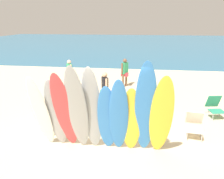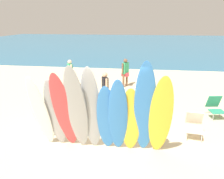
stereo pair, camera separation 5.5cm
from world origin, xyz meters
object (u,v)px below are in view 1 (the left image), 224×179
(surfboard_yellow_7, at_px, (131,121))
(beachgoer_photographing, at_px, (105,88))
(surfboard_white_0, at_px, (41,113))
(beachgoer_near_rack, at_px, (125,71))
(surfboard_rack, at_px, (103,124))
(surfboard_grey_3, at_px, (77,110))
(beachgoer_strolling, at_px, (70,72))
(surfboard_grey_4, at_px, (92,111))
(beach_chair_blue, at_px, (194,123))
(beach_chair_red, at_px, (215,106))
(surfboard_red_2, at_px, (64,112))
(surfboard_yellow_9, at_px, (161,117))
(surfboard_blue_5, at_px, (107,119))
(surfboard_grey_1, at_px, (56,114))
(surfboard_blue_8, at_px, (145,110))
(surfboard_blue_6, at_px, (119,117))

(surfboard_yellow_7, xyz_separation_m, beachgoer_photographing, (-1.26, 3.35, -0.12))
(surfboard_white_0, height_order, beachgoer_near_rack, surfboard_white_0)
(surfboard_rack, relative_size, surfboard_white_0, 1.49)
(surfboard_rack, relative_size, surfboard_grey_3, 1.30)
(beachgoer_strolling, bearing_deg, beachgoer_near_rack, -109.07)
(surfboard_grey_4, xyz_separation_m, beach_chair_blue, (2.88, 1.40, -0.82))
(beachgoer_photographing, bearing_deg, surfboard_rack, 164.63)
(surfboard_yellow_7, height_order, beach_chair_red, surfboard_yellow_7)
(surfboard_red_2, distance_m, surfboard_yellow_9, 2.48)
(surfboard_grey_3, distance_m, beach_chair_red, 5.40)
(beachgoer_near_rack, bearing_deg, surfboard_rack, 29.90)
(surfboard_rack, bearing_deg, surfboard_yellow_9, -22.97)
(surfboard_grey_3, bearing_deg, surfboard_yellow_7, 7.48)
(surfboard_grey_3, xyz_separation_m, beachgoer_near_rack, (0.62, 6.85, -0.39))
(surfboard_yellow_9, bearing_deg, surfboard_blue_5, 174.31)
(beach_chair_red, relative_size, beach_chair_blue, 1.02)
(surfboard_rack, xyz_separation_m, surfboard_blue_5, (0.22, -0.63, 0.43))
(surfboard_grey_4, relative_size, beach_chair_red, 3.17)
(surfboard_grey_1, bearing_deg, beachgoer_near_rack, 78.54)
(surfboard_grey_4, distance_m, beach_chair_red, 5.05)
(surfboard_red_2, relative_size, surfboard_yellow_7, 1.24)
(beach_chair_red, bearing_deg, surfboard_blue_8, -140.20)
(surfboard_blue_6, bearing_deg, beachgoer_strolling, 113.63)
(surfboard_blue_6, bearing_deg, surfboard_grey_3, -179.44)
(surfboard_yellow_7, xyz_separation_m, surfboard_blue_8, (0.35, -0.13, 0.36))
(surfboard_rack, bearing_deg, beachgoer_photographing, 98.58)
(surfboard_grey_4, bearing_deg, surfboard_blue_5, 3.39)
(surfboard_rack, xyz_separation_m, beachgoer_near_rack, (0.09, 6.07, 0.30))
(surfboard_yellow_7, bearing_deg, surfboard_grey_4, -176.78)
(surfboard_grey_3, relative_size, beachgoer_near_rack, 1.77)
(beachgoer_near_rack, relative_size, beachgoer_photographing, 1.02)
(surfboard_blue_8, bearing_deg, beachgoer_photographing, 114.70)
(surfboard_rack, bearing_deg, beachgoer_near_rack, 89.14)
(surfboard_blue_5, relative_size, beachgoer_photographing, 1.42)
(surfboard_grey_3, bearing_deg, surfboard_red_2, 171.00)
(surfboard_white_0, bearing_deg, surfboard_red_2, 2.01)
(surfboard_white_0, height_order, surfboard_yellow_9, surfboard_yellow_9)
(surfboard_grey_3, relative_size, surfboard_blue_6, 1.16)
(surfboard_white_0, height_order, surfboard_blue_5, surfboard_white_0)
(beachgoer_near_rack, xyz_separation_m, beachgoer_strolling, (-2.79, -0.78, 0.00))
(beachgoer_strolling, relative_size, beach_chair_blue, 1.90)
(beachgoer_photographing, distance_m, beach_chair_red, 4.21)
(surfboard_blue_8, bearing_deg, surfboard_red_2, -179.62)
(surfboard_yellow_7, bearing_deg, surfboard_red_2, -176.98)
(surfboard_red_2, distance_m, surfboard_grey_3, 0.38)
(surfboard_grey_4, xyz_separation_m, surfboard_blue_6, (0.69, -0.01, -0.13))
(surfboard_blue_8, xyz_separation_m, beach_chair_blue, (1.52, 1.44, -0.91))
(surfboard_blue_8, bearing_deg, surfboard_white_0, 179.45)
(surfboard_grey_4, relative_size, beachgoer_photographing, 1.73)
(surfboard_grey_1, distance_m, surfboard_red_2, 0.33)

